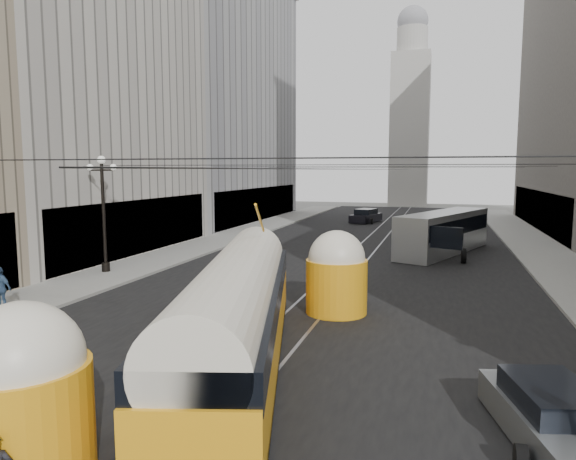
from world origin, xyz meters
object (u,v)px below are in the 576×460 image
Objects in this scene: city_bus at (444,231)px; sedan_grey at (551,417)px; streetcar at (237,310)px; pedestrian_sidewalk_left at (0,288)px.

city_bus is 2.67× the size of sedan_grey.
streetcar is 8.60× the size of pedestrian_sidewalk_left.
pedestrian_sidewalk_left reaches higher than sedan_grey.
streetcar is 11.50m from pedestrian_sidewalk_left.
city_bus is 27.04m from pedestrian_sidewalk_left.
streetcar is 3.45× the size of sedan_grey.
city_bus is 6.65× the size of pedestrian_sidewalk_left.
pedestrian_sidewalk_left is at bearing -129.41° from city_bus.
streetcar is 24.00m from city_bus.
streetcar reaches higher than sedan_grey.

